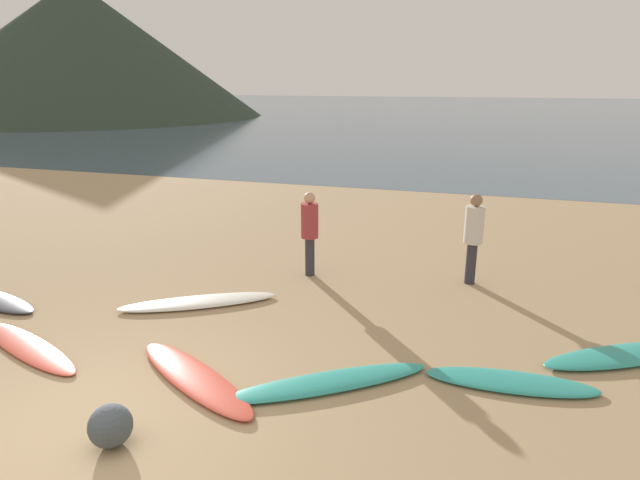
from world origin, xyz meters
TOP-DOWN VIEW (x-y plane):
  - ground_plane at (0.00, 10.00)m, footprint 120.00×120.00m
  - ocean_water at (0.00, 63.21)m, footprint 140.00×100.00m
  - headland_hill at (-33.59, 40.46)m, footprint 33.67×33.67m
  - surfboard_1 at (-1.82, 1.23)m, footprint 2.32×1.23m
  - surfboard_2 at (-0.40, 3.19)m, footprint 2.39×1.73m
  - surfboard_3 at (0.69, 1.19)m, footprint 2.23×1.58m
  - surfboard_4 at (2.23, 1.55)m, footprint 2.34×1.82m
  - surfboard_5 at (4.28, 2.21)m, footprint 2.00×0.67m
  - surfboard_6 at (5.70, 3.28)m, footprint 2.28×1.65m
  - person_1 at (3.70, 5.44)m, footprint 0.32×0.32m
  - person_2 at (0.88, 5.00)m, footprint 0.31×0.31m
  - beach_rock_far at (0.51, -0.07)m, footprint 0.43×0.43m

SIDE VIEW (x-z plane):
  - ground_plane at x=0.00m, z-range -0.20..0.00m
  - ocean_water at x=0.00m, z-range 0.00..0.00m
  - surfboard_1 at x=-1.82m, z-range 0.00..0.06m
  - surfboard_5 at x=4.28m, z-range 0.00..0.07m
  - surfboard_3 at x=0.69m, z-range 0.00..0.08m
  - surfboard_2 at x=-0.40m, z-range 0.00..0.09m
  - surfboard_6 at x=5.70m, z-range 0.00..0.09m
  - surfboard_4 at x=2.23m, z-range 0.00..0.09m
  - beach_rock_far at x=0.51m, z-range 0.00..0.43m
  - person_2 at x=0.88m, z-range 0.14..1.68m
  - person_1 at x=3.70m, z-range 0.14..1.74m
  - headland_hill at x=-33.59m, z-range 0.00..12.32m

